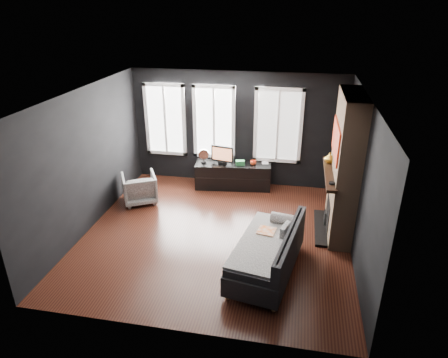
% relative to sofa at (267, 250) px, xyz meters
% --- Properties ---
extents(floor, '(5.00, 5.00, 0.00)m').
position_rel_sofa_xyz_m(floor, '(-1.05, 0.95, -0.42)').
color(floor, black).
rests_on(floor, ground).
extents(ceiling, '(5.00, 5.00, 0.00)m').
position_rel_sofa_xyz_m(ceiling, '(-1.05, 0.95, 2.28)').
color(ceiling, white).
rests_on(ceiling, ground).
extents(wall_back, '(5.00, 0.02, 2.70)m').
position_rel_sofa_xyz_m(wall_back, '(-1.05, 3.45, 0.93)').
color(wall_back, black).
rests_on(wall_back, ground).
extents(wall_left, '(0.02, 5.00, 2.70)m').
position_rel_sofa_xyz_m(wall_left, '(-3.55, 0.95, 0.93)').
color(wall_left, black).
rests_on(wall_left, ground).
extents(wall_right, '(0.02, 5.00, 2.70)m').
position_rel_sofa_xyz_m(wall_right, '(1.45, 0.95, 0.93)').
color(wall_right, black).
rests_on(wall_right, ground).
extents(windows, '(4.00, 0.16, 1.76)m').
position_rel_sofa_xyz_m(windows, '(-1.50, 3.41, 1.96)').
color(windows, white).
rests_on(windows, wall_back).
extents(fireplace, '(0.70, 1.62, 2.70)m').
position_rel_sofa_xyz_m(fireplace, '(1.25, 1.55, 0.93)').
color(fireplace, '#93724C').
rests_on(fireplace, floor).
extents(sofa, '(1.30, 2.08, 0.83)m').
position_rel_sofa_xyz_m(sofa, '(0.00, 0.00, 0.00)').
color(sofa, black).
rests_on(sofa, floor).
extents(stripe_pillow, '(0.17, 0.33, 0.32)m').
position_rel_sofa_xyz_m(stripe_pillow, '(0.27, 0.27, 0.18)').
color(stripe_pillow, gray).
rests_on(stripe_pillow, sofa).
extents(armchair, '(0.93, 0.91, 0.72)m').
position_rel_sofa_xyz_m(armchair, '(-3.00, 1.99, -0.05)').
color(armchair, silver).
rests_on(armchair, floor).
extents(media_console, '(1.82, 0.76, 0.61)m').
position_rel_sofa_xyz_m(media_console, '(-1.09, 3.13, -0.11)').
color(media_console, black).
rests_on(media_console, floor).
extents(monitor, '(0.57, 0.22, 0.50)m').
position_rel_sofa_xyz_m(monitor, '(-1.34, 3.06, 0.44)').
color(monitor, black).
rests_on(monitor, media_console).
extents(desk_fan, '(0.30, 0.30, 0.35)m').
position_rel_sofa_xyz_m(desk_fan, '(-1.78, 3.04, 0.37)').
color(desk_fan, '#9F9F9F').
rests_on(desk_fan, media_console).
extents(mug, '(0.17, 0.16, 0.14)m').
position_rel_sofa_xyz_m(mug, '(-0.62, 3.13, 0.26)').
color(mug, '#F34920').
rests_on(mug, media_console).
extents(book, '(0.15, 0.03, 0.21)m').
position_rel_sofa_xyz_m(book, '(-0.43, 3.28, 0.30)').
color(book, '#B5AC8C').
rests_on(book, media_console).
extents(storage_box, '(0.23, 0.18, 0.11)m').
position_rel_sofa_xyz_m(storage_box, '(-0.92, 3.07, 0.25)').
color(storage_box, '#256634').
rests_on(storage_box, media_console).
extents(mantel_vase, '(0.22, 0.23, 0.20)m').
position_rel_sofa_xyz_m(mantel_vase, '(1.00, 2.00, 0.92)').
color(mantel_vase, gold).
rests_on(mantel_vase, fireplace).
extents(mantel_clock, '(0.12, 0.12, 0.04)m').
position_rel_sofa_xyz_m(mantel_clock, '(1.00, 1.00, 0.83)').
color(mantel_clock, black).
rests_on(mantel_clock, fireplace).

